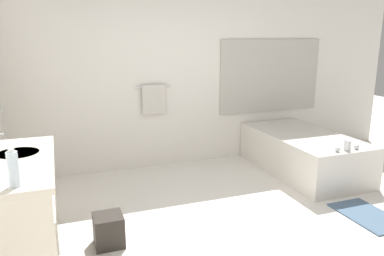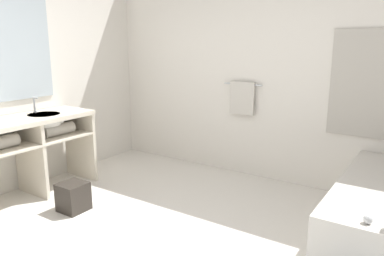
{
  "view_description": "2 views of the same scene",
  "coord_description": "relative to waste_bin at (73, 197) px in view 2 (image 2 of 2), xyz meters",
  "views": [
    {
      "loc": [
        -1.57,
        -2.81,
        1.82
      ],
      "look_at": [
        -0.16,
        1.0,
        0.83
      ],
      "focal_mm": 35.0,
      "sensor_mm": 36.0,
      "label": 1
    },
    {
      "loc": [
        1.7,
        -1.96,
        1.67
      ],
      "look_at": [
        -0.16,
        0.83,
        0.88
      ],
      "focal_mm": 35.0,
      "sensor_mm": 36.0,
      "label": 2
    }
  ],
  "objects": [
    {
      "name": "waste_bin",
      "position": [
        0.0,
        0.0,
        0.0
      ],
      "size": [
        0.26,
        0.26,
        0.29
      ],
      "color": "#2D2823",
      "rests_on": "ground_plane"
    },
    {
      "name": "sink_faucet",
      "position": [
        -0.84,
        0.22,
        0.82
      ],
      "size": [
        0.09,
        0.04,
        0.18
      ],
      "color": "silver",
      "rests_on": "vanity_counter"
    },
    {
      "name": "wall_back_with_blinds",
      "position": [
        1.27,
        1.95,
        1.2
      ],
      "size": [
        7.4,
        0.13,
        2.7
      ],
      "color": "white",
      "rests_on": "ground_plane"
    },
    {
      "name": "vanity_counter",
      "position": [
        -0.68,
        0.04,
        0.49
      ],
      "size": [
        0.57,
        1.39,
        0.88
      ],
      "color": "beige",
      "rests_on": "ground_plane"
    }
  ]
}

